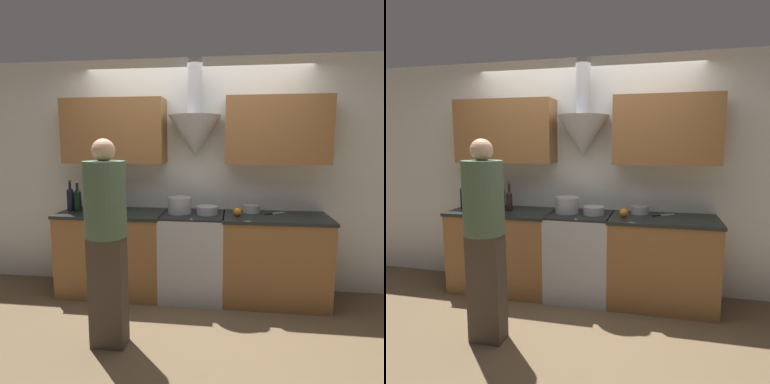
# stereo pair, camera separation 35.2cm
# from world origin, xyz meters

# --- Properties ---
(ground_plane) EXTENTS (12.00, 12.00, 0.00)m
(ground_plane) POSITION_xyz_m (0.00, 0.00, 0.00)
(ground_plane) COLOR brown
(wall_back) EXTENTS (8.40, 0.57, 2.60)m
(wall_back) POSITION_xyz_m (-0.01, 0.58, 1.47)
(wall_back) COLOR silver
(wall_back) RESTS_ON ground_plane
(counter_left) EXTENTS (1.15, 0.62, 0.92)m
(counter_left) POSITION_xyz_m (-0.90, 0.31, 0.46)
(counter_left) COLOR brown
(counter_left) RESTS_ON ground_plane
(counter_right) EXTENTS (1.09, 0.62, 0.92)m
(counter_right) POSITION_xyz_m (0.87, 0.31, 0.46)
(counter_right) COLOR brown
(counter_right) RESTS_ON ground_plane
(stove_range) EXTENTS (0.67, 0.60, 0.92)m
(stove_range) POSITION_xyz_m (0.00, 0.31, 0.46)
(stove_range) COLOR #A8AAAF
(stove_range) RESTS_ON ground_plane
(wine_bottle_0) EXTENTS (0.08, 0.08, 0.34)m
(wine_bottle_0) POSITION_xyz_m (-1.39, 0.32, 1.06)
(wine_bottle_0) COLOR black
(wine_bottle_0) RESTS_ON counter_left
(wine_bottle_1) EXTENTS (0.08, 0.08, 0.34)m
(wine_bottle_1) POSITION_xyz_m (-1.29, 0.29, 1.06)
(wine_bottle_1) COLOR black
(wine_bottle_1) RESTS_ON counter_left
(wine_bottle_2) EXTENTS (0.07, 0.07, 0.33)m
(wine_bottle_2) POSITION_xyz_m (-1.19, 0.31, 1.05)
(wine_bottle_2) COLOR black
(wine_bottle_2) RESTS_ON counter_left
(wine_bottle_3) EXTENTS (0.08, 0.08, 0.34)m
(wine_bottle_3) POSITION_xyz_m (-1.11, 0.31, 1.06)
(wine_bottle_3) COLOR black
(wine_bottle_3) RESTS_ON counter_left
(wine_bottle_4) EXTENTS (0.07, 0.07, 0.31)m
(wine_bottle_4) POSITION_xyz_m (-1.00, 0.29, 1.05)
(wine_bottle_4) COLOR black
(wine_bottle_4) RESTS_ON counter_left
(wine_bottle_5) EXTENTS (0.08, 0.08, 0.34)m
(wine_bottle_5) POSITION_xyz_m (-0.90, 0.31, 1.06)
(wine_bottle_5) COLOR black
(wine_bottle_5) RESTS_ON counter_left
(wine_bottle_6) EXTENTS (0.07, 0.07, 0.33)m
(wine_bottle_6) POSITION_xyz_m (-0.80, 0.29, 1.04)
(wine_bottle_6) COLOR black
(wine_bottle_6) RESTS_ON counter_left
(stock_pot) EXTENTS (0.25, 0.25, 0.17)m
(stock_pot) POSITION_xyz_m (-0.15, 0.33, 1.01)
(stock_pot) COLOR #A8AAAF
(stock_pot) RESTS_ON stove_range
(mixing_bowl) EXTENTS (0.22, 0.22, 0.09)m
(mixing_bowl) POSITION_xyz_m (0.15, 0.31, 0.96)
(mixing_bowl) COLOR #A8AAAF
(mixing_bowl) RESTS_ON stove_range
(orange_fruit) EXTENTS (0.09, 0.09, 0.09)m
(orange_fruit) POSITION_xyz_m (0.47, 0.26, 0.96)
(orange_fruit) COLOR orange
(orange_fruit) RESTS_ON counter_right
(saucepan) EXTENTS (0.19, 0.19, 0.08)m
(saucepan) POSITION_xyz_m (0.62, 0.46, 0.96)
(saucepan) COLOR #A8AAAF
(saucepan) RESTS_ON counter_right
(chefs_knife) EXTENTS (0.23, 0.16, 0.01)m
(chefs_knife) POSITION_xyz_m (0.87, 0.43, 0.92)
(chefs_knife) COLOR silver
(chefs_knife) RESTS_ON counter_right
(person_foreground_left) EXTENTS (0.33, 0.33, 1.70)m
(person_foreground_left) POSITION_xyz_m (-0.58, -0.70, 0.94)
(person_foreground_left) COLOR #473D33
(person_foreground_left) RESTS_ON ground_plane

